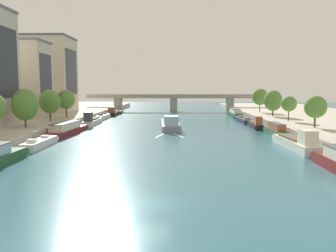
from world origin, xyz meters
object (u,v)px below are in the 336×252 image
(moored_boat_left_lone, at_px, (40,143))
(tree_left_distant, at_px, (25,105))
(tree_right_end_of_row, at_px, (315,107))
(tree_right_far, at_px, (289,104))
(tree_right_by_lamp, at_px, (260,97))
(tree_right_second, at_px, (273,101))
(barge_midriver, at_px, (170,124))
(moored_boat_left_second, at_px, (114,112))
(moored_boat_right_downstream, at_px, (234,113))
(moored_boat_left_near, at_px, (67,129))
(tree_left_nearest, at_px, (50,102))
(moored_boat_left_far, at_px, (92,121))
(moored_boat_right_upstream, at_px, (276,130))
(moored_boat_right_near, at_px, (243,120))
(tree_left_second, at_px, (66,100))
(moored_boat_right_midway, at_px, (255,124))
(bridge_far, at_px, (174,100))
(moored_boat_left_midway, at_px, (103,117))
(moored_boat_right_far, at_px, (296,142))

(moored_boat_left_lone, bearing_deg, tree_left_distant, 123.45)
(tree_right_end_of_row, height_order, tree_right_far, tree_right_end_of_row)
(tree_right_by_lamp, bearing_deg, tree_right_end_of_row, -89.26)
(tree_right_end_of_row, height_order, tree_right_second, tree_right_second)
(tree_left_distant, bearing_deg, barge_midriver, 30.49)
(moored_boat_left_second, height_order, moored_boat_right_downstream, moored_boat_left_second)
(moored_boat_left_near, height_order, tree_right_end_of_row, tree_right_end_of_row)
(barge_midriver, height_order, tree_left_nearest, tree_left_nearest)
(moored_boat_left_far, height_order, tree_right_second, tree_right_second)
(moored_boat_right_upstream, distance_m, moored_boat_right_near, 27.75)
(tree_right_far, distance_m, tree_right_second, 13.02)
(tree_left_second, bearing_deg, moored_boat_left_lone, -78.53)
(moored_boat_left_lone, relative_size, moored_boat_right_midway, 0.99)
(tree_left_distant, xyz_separation_m, tree_left_nearest, (-0.03, 12.23, 0.11))
(tree_left_second, height_order, bridge_far, tree_left_second)
(moored_boat_right_upstream, xyz_separation_m, moored_boat_right_midway, (-0.83, 13.00, -0.22))
(moored_boat_left_far, height_order, moored_boat_right_upstream, moored_boat_left_far)
(tree_left_second, bearing_deg, moored_boat_right_downstream, 27.58)
(bridge_far, bearing_deg, moored_boat_left_near, -106.40)
(tree_right_second, xyz_separation_m, tree_right_by_lamp, (0.13, 14.61, 0.61))
(moored_boat_right_upstream, bearing_deg, tree_left_distant, -176.87)
(tree_right_end_of_row, distance_m, tree_right_by_lamp, 40.13)
(moored_boat_left_near, bearing_deg, tree_right_second, 26.31)
(tree_left_distant, xyz_separation_m, tree_right_by_lamp, (52.28, 41.38, 0.44))
(moored_boat_left_lone, height_order, moored_boat_left_midway, moored_boat_left_midway)
(moored_boat_left_lone, relative_size, tree_left_nearest, 1.57)
(moored_boat_right_upstream, height_order, tree_right_far, tree_right_far)
(moored_boat_left_near, relative_size, moored_boat_left_second, 1.21)
(moored_boat_right_far, distance_m, moored_boat_right_downstream, 56.82)
(moored_boat_right_near, bearing_deg, tree_left_second, -169.65)
(moored_boat_right_far, distance_m, bridge_far, 85.05)
(moored_boat_left_second, relative_size, tree_left_second, 2.09)
(moored_boat_right_far, bearing_deg, moored_boat_right_near, 89.97)
(moored_boat_left_second, distance_m, moored_boat_right_downstream, 39.40)
(moored_boat_left_near, distance_m, moored_boat_left_far, 16.99)
(moored_boat_left_lone, relative_size, tree_right_by_lamp, 1.53)
(tree_right_far, height_order, tree_right_by_lamp, tree_right_by_lamp)
(barge_midriver, bearing_deg, tree_left_distant, -149.51)
(moored_boat_right_midway, relative_size, tree_right_by_lamp, 1.54)
(moored_boat_right_far, bearing_deg, tree_right_by_lamp, 82.42)
(moored_boat_left_second, height_order, tree_right_far, tree_right_far)
(bridge_far, bearing_deg, moored_boat_left_lone, -103.19)
(bridge_far, bearing_deg, tree_left_distant, -110.03)
(moored_boat_right_near, height_order, tree_left_distant, tree_left_distant)
(moored_boat_right_downstream, bearing_deg, barge_midriver, -122.58)
(tree_left_distant, bearing_deg, moored_boat_left_near, 33.08)
(tree_left_distant, bearing_deg, bridge_far, 69.97)
(moored_boat_left_second, height_order, bridge_far, bridge_far)
(moored_boat_right_upstream, xyz_separation_m, bridge_far, (-20.04, 69.10, 3.23))
(barge_midriver, height_order, moored_boat_right_upstream, barge_midriver)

